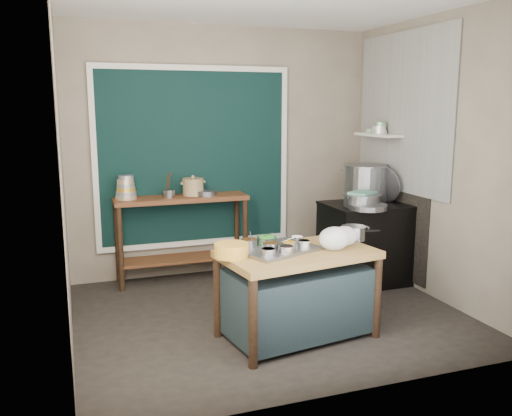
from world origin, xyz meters
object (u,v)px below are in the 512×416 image
object	(u,v)px
saucepan	(353,233)
steamer	(362,200)
stock_pot	(366,183)
prep_table	(297,294)
yellow_basin	(232,250)
condiment_tray	(277,249)
stove_block	(366,244)
ceramic_crock	(193,188)
back_counter	(182,239)
utensil_cup	(169,194)

from	to	relation	value
saucepan	steamer	bearing A→B (deg)	67.15
stock_pot	saucepan	bearing A→B (deg)	-124.89
prep_table	saucepan	bearing A→B (deg)	7.92
yellow_basin	steamer	world-z (taller)	steamer
condiment_tray	prep_table	bearing A→B (deg)	-18.67
stock_pot	steamer	bearing A→B (deg)	-125.50
stove_block	steamer	distance (m)	0.55
ceramic_crock	steamer	bearing A→B (deg)	-28.70
condiment_tray	steamer	bearing A→B (deg)	34.70
back_counter	ceramic_crock	xyz separation A→B (m)	(0.14, 0.03, 0.56)
yellow_basin	utensil_cup	bearing A→B (deg)	95.43
stove_block	condiment_tray	world-z (taller)	stove_block
prep_table	ceramic_crock	xyz separation A→B (m)	(-0.45, 1.86, 0.66)
steamer	stock_pot	bearing A→B (deg)	54.50
saucepan	stock_pot	xyz separation A→B (m)	(0.77, 1.10, 0.27)
yellow_basin	steamer	xyz separation A→B (m)	(1.73, 0.96, 0.14)
condiment_tray	stock_pot	distance (m)	2.00
prep_table	condiment_tray	distance (m)	0.43
back_counter	steamer	bearing A→B (deg)	-25.82
utensil_cup	stock_pot	bearing A→B (deg)	-13.42
yellow_basin	saucepan	size ratio (longest dim) A/B	1.22
yellow_basin	saucepan	xyz separation A→B (m)	(1.18, 0.17, 0.01)
condiment_tray	utensil_cup	world-z (taller)	utensil_cup
saucepan	ceramic_crock	size ratio (longest dim) A/B	0.91
stove_block	steamer	xyz separation A→B (m)	(-0.14, -0.12, 0.52)
back_counter	utensil_cup	world-z (taller)	utensil_cup
utensil_cup	ceramic_crock	world-z (taller)	ceramic_crock
stock_pot	utensil_cup	bearing A→B (deg)	166.58
prep_table	steamer	size ratio (longest dim) A/B	3.00
prep_table	saucepan	world-z (taller)	saucepan
utensil_cup	condiment_tray	bearing A→B (deg)	-71.79
ceramic_crock	steamer	xyz separation A→B (m)	(1.61, -0.88, -0.09)
saucepan	back_counter	bearing A→B (deg)	138.26
stove_block	stock_pot	xyz separation A→B (m)	(0.08, 0.19, 0.66)
back_counter	yellow_basin	bearing A→B (deg)	-89.12
utensil_cup	ceramic_crock	xyz separation A→B (m)	(0.28, 0.07, 0.04)
condiment_tray	back_counter	bearing A→B (deg)	103.66
prep_table	utensil_cup	world-z (taller)	utensil_cup
ceramic_crock	stock_pot	xyz separation A→B (m)	(1.84, -0.57, 0.05)
stove_block	utensil_cup	world-z (taller)	utensil_cup
prep_table	stove_block	world-z (taller)	stove_block
saucepan	utensil_cup	distance (m)	2.11
stove_block	yellow_basin	size ratio (longest dim) A/B	3.27
back_counter	utensil_cup	distance (m)	0.54
utensil_cup	saucepan	bearing A→B (deg)	-49.90
stock_pot	steamer	size ratio (longest dim) A/B	1.23
saucepan	ceramic_crock	world-z (taller)	ceramic_crock
ceramic_crock	back_counter	bearing A→B (deg)	-166.74
condiment_tray	saucepan	bearing A→B (deg)	9.41
yellow_basin	condiment_tray	bearing A→B (deg)	6.13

